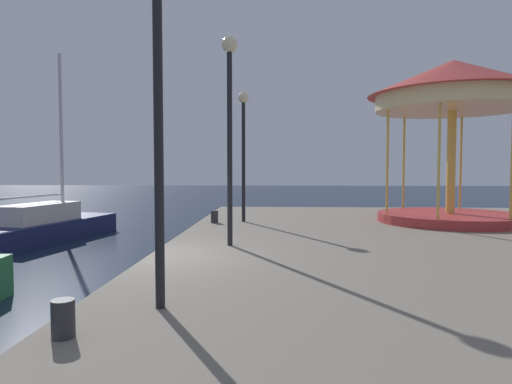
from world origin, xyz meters
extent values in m
plane|color=#162338|center=(0.00, 0.00, 0.00)|extent=(120.00, 120.00, 0.00)
cube|color=gray|center=(6.71, 0.00, 0.40)|extent=(13.42, 23.29, 0.80)
cube|color=#19214C|center=(-5.60, 6.07, 0.36)|extent=(3.03, 6.91, 0.73)
cube|color=beige|center=(-5.62, 5.96, 1.05)|extent=(1.80, 3.13, 0.64)
cylinder|color=silver|center=(-5.38, 7.22, 3.77)|extent=(0.12, 0.12, 6.08)
cylinder|color=silver|center=(-5.66, 5.74, 1.63)|extent=(0.64, 2.97, 0.08)
cylinder|color=#B23333|center=(8.35, 5.96, 0.95)|extent=(4.65, 4.65, 0.30)
cylinder|color=gold|center=(8.35, 5.96, 2.79)|extent=(0.28, 0.28, 3.37)
cylinder|color=#F2E099|center=(8.35, 5.96, 4.72)|extent=(4.90, 4.90, 0.50)
cone|color=#C63D38|center=(8.35, 5.96, 5.54)|extent=(5.45, 5.45, 1.13)
cylinder|color=gold|center=(9.39, 7.75, 2.79)|extent=(0.08, 0.08, 3.37)
cylinder|color=gold|center=(7.31, 7.75, 2.79)|extent=(0.08, 0.08, 3.37)
cylinder|color=gold|center=(6.28, 5.96, 2.79)|extent=(0.08, 0.08, 3.37)
cylinder|color=gold|center=(7.31, 4.16, 2.79)|extent=(0.08, 0.08, 3.37)
cylinder|color=gold|center=(9.39, 4.16, 2.79)|extent=(0.08, 0.08, 3.37)
cylinder|color=black|center=(1.15, -3.49, 2.97)|extent=(0.12, 0.12, 4.34)
cylinder|color=black|center=(1.54, 1.16, 3.00)|extent=(0.12, 0.12, 4.39)
sphere|color=#F9E5B2|center=(1.54, 1.16, 5.37)|extent=(0.36, 0.36, 0.36)
cylinder|color=black|center=(1.51, 5.82, 2.77)|extent=(0.12, 0.12, 3.95)
sphere|color=#F9E5B2|center=(1.51, 5.82, 4.93)|extent=(0.36, 0.36, 0.36)
cylinder|color=#2D2D33|center=(0.39, -4.53, 1.00)|extent=(0.24, 0.24, 0.40)
cylinder|color=#2D2D33|center=(0.58, 5.44, 1.00)|extent=(0.24, 0.24, 0.40)
camera|label=1|loc=(2.63, -9.00, 2.56)|focal=31.24mm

